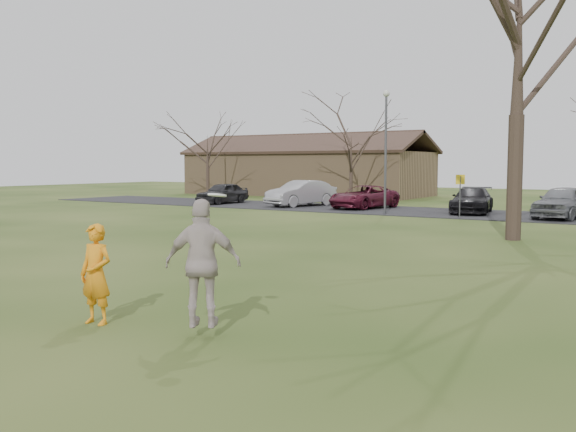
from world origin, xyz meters
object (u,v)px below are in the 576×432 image
object	(u,v)px
player_defender	(96,274)
big_tree	(519,29)
car_0	(222,193)
lamp_post	(386,136)
car_1	(301,193)
car_4	(563,202)
car_3	(472,200)
catching_play	(203,263)
car_2	(364,197)
building	(306,172)

from	to	relation	value
player_defender	big_tree	xyz separation A→B (m)	(3.04, 15.06, 6.19)
car_0	big_tree	world-z (taller)	big_tree
lamp_post	big_tree	xyz separation A→B (m)	(8.00, -7.50, 3.03)
car_1	car_4	world-z (taller)	car_1
car_3	catching_play	xyz separation A→B (m)	(3.38, -25.23, 0.41)
player_defender	car_1	xyz separation A→B (m)	(-11.66, 25.32, 0.01)
player_defender	lamp_post	bearing A→B (deg)	95.89
car_2	car_4	world-z (taller)	car_4
car_4	big_tree	size ratio (longest dim) A/B	0.32
car_3	catching_play	distance (m)	25.46
big_tree	building	bearing A→B (deg)	133.73
car_4	catching_play	distance (m)	24.39
car_3	big_tree	size ratio (longest dim) A/B	0.33
car_1	lamp_post	size ratio (longest dim) A/B	0.75
building	lamp_post	bearing A→B (deg)	-47.91
player_defender	catching_play	distance (m)	2.04
catching_play	lamp_post	bearing A→B (deg)	107.33
player_defender	car_0	distance (m)	30.04
car_0	catching_play	distance (m)	31.00
car_0	car_1	xyz separation A→B (m)	(5.52, 0.68, 0.10)
player_defender	car_4	bearing A→B (deg)	76.28
car_2	car_3	bearing A→B (deg)	9.08
player_defender	building	size ratio (longest dim) A/B	0.08
player_defender	car_3	world-z (taller)	player_defender
car_1	car_2	world-z (taller)	car_1
car_4	building	world-z (taller)	building
car_3	catching_play	world-z (taller)	catching_play
car_1	big_tree	size ratio (longest dim) A/B	0.33
player_defender	car_3	size ratio (longest dim) A/B	0.35
car_4	building	distance (m)	25.86
car_1	catching_play	xyz separation A→B (m)	(13.65, -25.04, 0.31)
building	big_tree	size ratio (longest dim) A/B	1.47
car_1	car_3	xyz separation A→B (m)	(10.27, 0.20, -0.11)
car_1	car_2	size ratio (longest dim) A/B	0.99
car_1	car_2	xyz separation A→B (m)	(4.05, 0.27, -0.12)
building	big_tree	xyz separation A→B (m)	(22.00, -23.00, 5.07)
lamp_post	car_2	bearing A→B (deg)	131.15
lamp_post	car_3	bearing A→B (deg)	39.65
car_1	car_4	size ratio (longest dim) A/B	1.04
car_0	catching_play	size ratio (longest dim) A/B	2.00
player_defender	car_1	world-z (taller)	player_defender
car_4	lamp_post	xyz separation A→B (m)	(-8.08, -2.08, 3.16)
player_defender	big_tree	world-z (taller)	big_tree
car_2	building	size ratio (longest dim) A/B	0.23
lamp_post	big_tree	size ratio (longest dim) A/B	0.45
car_2	car_4	size ratio (longest dim) A/B	1.05
player_defender	building	distance (m)	42.54
player_defender	car_0	world-z (taller)	player_defender
building	car_4	bearing A→B (deg)	-31.28
car_1	car_3	distance (m)	10.28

